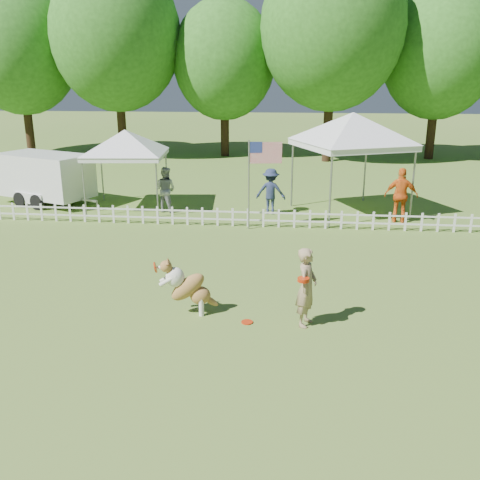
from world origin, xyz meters
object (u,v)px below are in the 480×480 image
Objects in this scene: dog at (189,287)px; spectator_b at (271,191)px; canopy_tent_right at (350,165)px; spectator_c at (401,195)px; frisbee_on_turf at (247,322)px; canopy_tent_left at (127,171)px; handler at (307,287)px; spectator_a at (165,189)px; cargo_trailer at (46,178)px; flag_pole at (249,186)px.

spectator_b reaches higher than dog.
canopy_tent_right is 2.12m from spectator_c.
canopy_tent_left reaches higher than frisbee_on_turf.
handler is 1.40m from frisbee_on_turf.
spectator_a is 3.76m from spectator_b.
spectator_b is (8.59, -0.70, -0.16)m from cargo_trailer.
dog is at bearing 85.90° from spectator_b.
cargo_trailer is 1.55× the size of flag_pole.
spectator_c is at bearing 44.17° from dog.
canopy_tent_right is 0.78× the size of cargo_trailer.
dog is 11.76m from cargo_trailer.
spectator_b is at bearing 64.99° from flag_pole.
cargo_trailer is 2.73× the size of spectator_b.
cargo_trailer is (-11.34, 0.29, -0.75)m from canopy_tent_right.
flag_pole is 1.75× the size of spectator_a.
canopy_tent_right is 2.12× the size of spectator_a.
handler is 8.65m from spectator_c.
flag_pole is (4.63, -2.31, 0.01)m from canopy_tent_left.
dog is 5.07× the size of frisbee_on_turf.
canopy_tent_right reaches higher than frisbee_on_turf.
flag_pole is (-1.71, 6.69, 0.62)m from handler.
spectator_a is (4.83, -0.80, -0.16)m from cargo_trailer.
spectator_a is at bearing 96.52° from dog.
spectator_b is (0.60, 2.06, -0.61)m from flag_pole.
frisbee_on_turf is 9.49m from spectator_a.
frisbee_on_turf is (-1.16, -0.05, -0.79)m from handler.
canopy_tent_right is 6.59m from spectator_a.
cargo_trailer is 8.62m from spectator_b.
frisbee_on_turf is (1.23, -0.29, -0.59)m from dog.
spectator_c is at bearing -59.51° from canopy_tent_right.
handler is 6.94m from flag_pole.
canopy_tent_left is 3.41m from cargo_trailer.
dog is 0.74× the size of spectator_a.
flag_pole is at bearing -167.49° from canopy_tent_right.
flag_pole is at bearing -32.31° from canopy_tent_left.
cargo_trailer is 2.41× the size of spectator_c.
frisbee_on_turf is at bearing 109.63° from handler.
canopy_tent_left is at bearing 157.30° from canopy_tent_right.
canopy_tent_left is 0.82× the size of canopy_tent_right.
spectator_c is (4.35, -0.73, 0.11)m from spectator_b.
canopy_tent_left is (-3.95, 8.75, 0.81)m from dog.
spectator_c reaches higher than dog.
cargo_trailer reaches higher than dog.
spectator_c is at bearing 61.39° from frisbee_on_turf.
flag_pole is (0.68, 6.44, 0.82)m from dog.
canopy_tent_left is at bearing 144.80° from flag_pole.
canopy_tent_left is 7.99m from canopy_tent_right.
dog is 0.42× the size of flag_pole.
frisbee_on_turf is 0.15× the size of spectator_b.
canopy_tent_right reaches higher than spectator_b.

